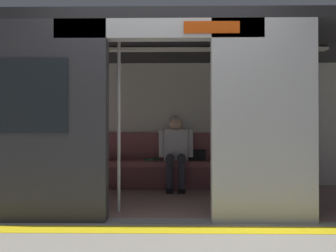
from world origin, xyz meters
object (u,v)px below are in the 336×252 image
object	(u,v)px
handbag	(198,155)
person_seated	(176,147)
grab_pole_door	(119,122)
book	(152,159)
bench_seat	(164,167)
train_car	(156,93)

from	to	relation	value
handbag	person_seated	bearing A→B (deg)	20.02
person_seated	grab_pole_door	world-z (taller)	grab_pole_door
book	person_seated	bearing A→B (deg)	-163.54
bench_seat	book	world-z (taller)	book
train_car	bench_seat	size ratio (longest dim) A/B	2.47
train_car	handbag	distance (m)	1.48
bench_seat	handbag	distance (m)	0.58
train_car	book	distance (m)	1.39
grab_pole_door	train_car	bearing A→B (deg)	-118.66
bench_seat	handbag	size ratio (longest dim) A/B	9.98
person_seated	handbag	size ratio (longest dim) A/B	4.50
train_car	person_seated	world-z (taller)	train_car
train_car	handbag	world-z (taller)	train_car
person_seated	book	size ratio (longest dim) A/B	5.32
train_car	book	size ratio (longest dim) A/B	29.09
grab_pole_door	person_seated	bearing A→B (deg)	-112.94
book	grab_pole_door	xyz separation A→B (m)	(0.28, 1.69, 0.57)
train_car	handbag	xyz separation A→B (m)	(-0.63, -0.98, -0.92)
book	grab_pole_door	distance (m)	1.81
train_car	grab_pole_door	size ratio (longest dim) A/B	3.12
book	grab_pole_door	world-z (taller)	grab_pole_door
bench_seat	grab_pole_door	distance (m)	1.83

